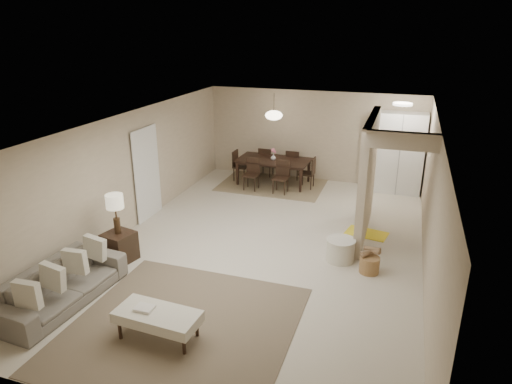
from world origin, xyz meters
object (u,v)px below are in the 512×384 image
(wicker_basket, at_px, (369,265))
(dining_table, at_px, (273,172))
(side_table, at_px, (120,247))
(round_pouf, at_px, (340,250))
(ottoman_bench, at_px, (158,317))
(pantry_cabinet, at_px, (400,153))
(sofa, at_px, (62,285))

(wicker_basket, height_order, dining_table, dining_table)
(wicker_basket, bearing_deg, side_table, -167.25)
(round_pouf, xyz_separation_m, wicker_basket, (0.56, -0.29, -0.06))
(ottoman_bench, distance_m, wicker_basket, 3.86)
(pantry_cabinet, height_order, ottoman_bench, pantry_cabinet)
(sofa, xyz_separation_m, side_table, (0.05, 1.49, -0.04))
(ottoman_bench, xyz_separation_m, dining_table, (-0.35, 6.89, 0.01))
(side_table, xyz_separation_m, round_pouf, (3.92, 1.30, -0.07))
(sofa, height_order, ottoman_bench, sofa)
(pantry_cabinet, xyz_separation_m, wicker_basket, (-0.27, -4.54, -0.90))
(sofa, distance_m, ottoman_bench, 1.91)
(sofa, xyz_separation_m, wicker_basket, (4.53, 2.50, -0.17))
(round_pouf, xyz_separation_m, dining_table, (-2.44, 3.80, 0.14))
(side_table, height_order, round_pouf, side_table)
(round_pouf, bearing_deg, side_table, -161.64)
(pantry_cabinet, relative_size, ottoman_bench, 1.72)
(pantry_cabinet, bearing_deg, wicker_basket, -93.42)
(round_pouf, distance_m, dining_table, 4.52)
(sofa, height_order, round_pouf, sofa)
(side_table, relative_size, wicker_basket, 1.58)
(wicker_basket, distance_m, dining_table, 5.07)
(ottoman_bench, bearing_deg, pantry_cabinet, 71.41)
(wicker_basket, bearing_deg, pantry_cabinet, 86.58)
(round_pouf, bearing_deg, dining_table, 122.66)
(ottoman_bench, xyz_separation_m, side_table, (-1.83, 1.79, -0.07))
(pantry_cabinet, distance_m, side_table, 7.35)
(pantry_cabinet, xyz_separation_m, ottoman_bench, (-2.92, -7.34, -0.71))
(side_table, bearing_deg, dining_table, 73.80)
(side_table, bearing_deg, pantry_cabinet, 49.44)
(sofa, height_order, wicker_basket, sofa)
(pantry_cabinet, bearing_deg, sofa, -124.30)
(ottoman_bench, relative_size, dining_table, 0.62)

